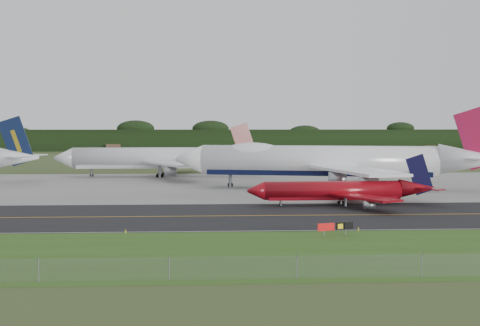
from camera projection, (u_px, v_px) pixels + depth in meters
name	position (u px, v px, depth m)	size (l,w,h in m)	color
ground	(291.00, 212.00, 111.19)	(600.00, 600.00, 0.00)	#3E4E24
grass_verge	(333.00, 252.00, 76.30)	(400.00, 30.00, 0.01)	#325519
taxiway	(295.00, 215.00, 107.20)	(400.00, 32.00, 0.02)	black
apron	(263.00, 185.00, 162.02)	(400.00, 78.00, 0.01)	gray
taxiway_centreline	(295.00, 215.00, 107.20)	(400.00, 0.40, 0.00)	orange
taxiway_edge_line	(311.00, 230.00, 91.75)	(400.00, 0.25, 0.00)	silver
perimeter_fence	(360.00, 266.00, 63.28)	(320.00, 0.10, 320.00)	slate
horizon_treeline	(228.00, 141.00, 383.75)	(700.00, 25.00, 12.00)	black
jet_ba_747	(329.00, 161.00, 150.76)	(73.12, 59.49, 18.57)	white
jet_red_737	(343.00, 191.00, 120.74)	(34.43, 28.16, 9.32)	maroon
jet_star_tail	(159.00, 159.00, 187.32)	(57.74, 48.56, 15.30)	silver
taxiway_sign	(335.00, 227.00, 87.37)	(4.96, 1.70, 1.71)	slate
edge_marker_left	(126.00, 232.00, 89.29)	(0.16, 0.16, 0.50)	yellow
edge_marker_center	(358.00, 229.00, 91.11)	(0.16, 0.16, 0.50)	yellow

